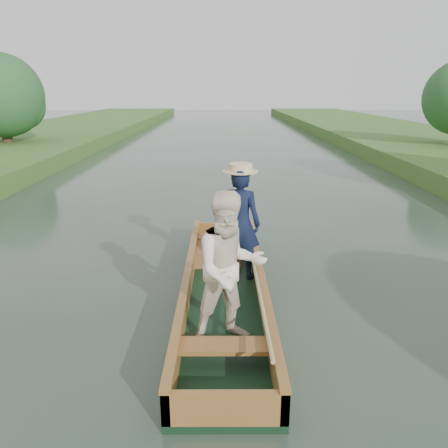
{
  "coord_description": "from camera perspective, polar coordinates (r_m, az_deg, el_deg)",
  "views": [
    {
      "loc": [
        -0.02,
        -5.57,
        2.86
      ],
      "look_at": [
        0.0,
        0.6,
        0.95
      ],
      "focal_mm": 35.0,
      "sensor_mm": 36.0,
      "label": 1
    }
  ],
  "objects": [
    {
      "name": "ground",
      "position": [
        6.26,
        0.02,
        -9.98
      ],
      "size": [
        120.0,
        120.0,
        0.0
      ],
      "primitive_type": "plane",
      "color": "#283D30",
      "rests_on": "ground"
    },
    {
      "name": "trees_far",
      "position": [
        14.99,
        -3.66,
        15.87
      ],
      "size": [
        22.89,
        13.21,
        4.39
      ],
      "color": "#47331E",
      "rests_on": "ground"
    },
    {
      "name": "punt",
      "position": [
        5.79,
        0.65,
        -5.32
      ],
      "size": [
        1.17,
        5.0,
        1.84
      ],
      "color": "black",
      "rests_on": "ground"
    }
  ]
}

